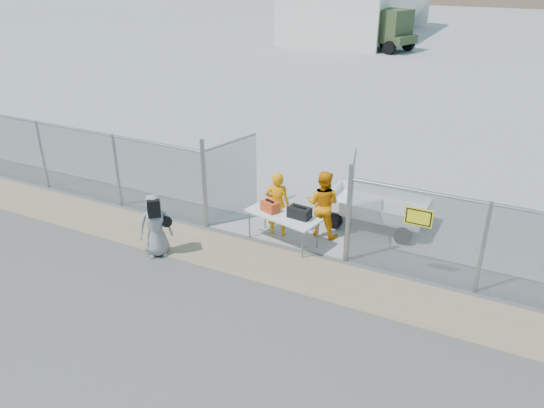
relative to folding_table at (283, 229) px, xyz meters
The scene contains 12 objects.
ground 2.17m from the folding_table, 96.79° to the right, with size 160.00×160.00×0.00m, color #434141.
tarmac_inside 39.89m from the folding_table, 90.36° to the left, with size 160.00×80.00×0.01m, color #999999.
dirt_strip 1.21m from the folding_table, 102.73° to the right, with size 44.00×1.60×0.01m, color #947F5D.
chain_link_fence 0.75m from the folding_table, 155.40° to the right, with size 40.00×0.20×2.20m, color gray, non-canonical shape.
folding_table is the anchor object (origin of this frame).
orange_bag 0.66m from the folding_table, behind, with size 0.43×0.29×0.27m, color #E0471D.
black_duffel 0.70m from the folding_table, ahead, with size 0.56×0.33×0.27m, color black.
security_worker_left 0.67m from the folding_table, 134.14° to the left, with size 0.65×0.43×1.78m, color orange.
security_worker_right 1.23m from the folding_table, 47.90° to the left, with size 0.89×0.69×1.82m, color orange.
visitor 3.19m from the folding_table, 142.92° to the right, with size 0.79×0.51×1.61m, color gray.
utility_trailer 2.78m from the folding_table, 48.37° to the left, with size 3.46×1.78×0.84m, color white, non-canonical shape.
military_truck 31.80m from the folding_table, 102.61° to the left, with size 6.41×2.37×3.05m, color #394727, non-canonical shape.
Camera 1 is at (5.35, -8.72, 6.77)m, focal length 35.00 mm.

